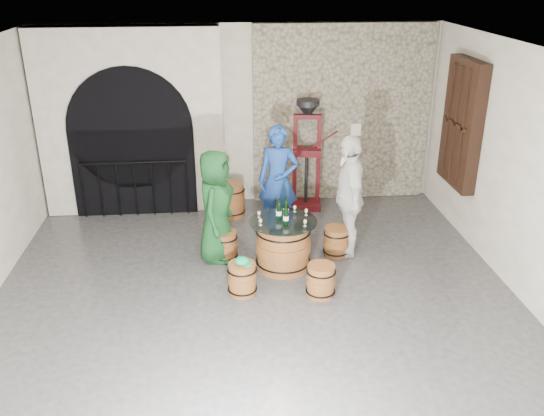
{
  "coord_description": "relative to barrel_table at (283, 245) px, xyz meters",
  "views": [
    {
      "loc": [
        -0.39,
        -6.08,
        4.14
      ],
      "look_at": [
        0.27,
        1.08,
        1.05
      ],
      "focal_mm": 38.0,
      "sensor_mm": 36.0,
      "label": 1
    }
  ],
  "objects": [
    {
      "name": "ground",
      "position": [
        -0.45,
        -1.3,
        -0.37
      ],
      "size": [
        8.0,
        8.0,
        0.0
      ],
      "primitive_type": "plane",
      "color": "#323235",
      "rests_on": "ground"
    },
    {
      "name": "wall_back",
      "position": [
        -0.45,
        2.7,
        1.23
      ],
      "size": [
        8.0,
        0.0,
        8.0
      ],
      "primitive_type": "plane",
      "rotation": [
        1.57,
        0.0,
        0.0
      ],
      "color": "beige",
      "rests_on": "ground"
    },
    {
      "name": "ceiling",
      "position": [
        -0.45,
        -1.3,
        2.83
      ],
      "size": [
        8.0,
        8.0,
        0.0
      ],
      "primitive_type": "plane",
      "rotation": [
        3.14,
        0.0,
        0.0
      ],
      "color": "beige",
      "rests_on": "wall_back"
    },
    {
      "name": "stone_facing_panel",
      "position": [
        1.35,
        2.64,
        1.23
      ],
      "size": [
        3.2,
        0.12,
        3.18
      ],
      "primitive_type": "cube",
      "color": "gray",
      "rests_on": "ground"
    },
    {
      "name": "arched_opening",
      "position": [
        -2.35,
        2.43,
        1.21
      ],
      "size": [
        3.1,
        0.6,
        3.19
      ],
      "color": "beige",
      "rests_on": "ground"
    },
    {
      "name": "shuttered_window",
      "position": [
        2.93,
        1.1,
        1.43
      ],
      "size": [
        0.23,
        1.1,
        2.0
      ],
      "color": "black",
      "rests_on": "wall_right"
    },
    {
      "name": "barrel_table",
      "position": [
        0.0,
        0.0,
        0.0
      ],
      "size": [
        0.97,
        0.97,
        0.75
      ],
      "color": "brown",
      "rests_on": "ground"
    },
    {
      "name": "barrel_stool_left",
      "position": [
        -0.84,
        0.34,
        -0.15
      ],
      "size": [
        0.4,
        0.4,
        0.45
      ],
      "color": "brown",
      "rests_on": "ground"
    },
    {
      "name": "barrel_stool_far",
      "position": [
        0.04,
        0.91,
        -0.15
      ],
      "size": [
        0.4,
        0.4,
        0.45
      ],
      "color": "brown",
      "rests_on": "ground"
    },
    {
      "name": "barrel_stool_right",
      "position": [
        0.85,
        0.32,
        -0.15
      ],
      "size": [
        0.4,
        0.4,
        0.45
      ],
      "color": "brown",
      "rests_on": "ground"
    },
    {
      "name": "barrel_stool_near_right",
      "position": [
        0.42,
        -0.81,
        -0.15
      ],
      "size": [
        0.4,
        0.4,
        0.45
      ],
      "color": "brown",
      "rests_on": "ground"
    },
    {
      "name": "barrel_stool_near_left",
      "position": [
        -0.62,
        -0.66,
        -0.15
      ],
      "size": [
        0.4,
        0.4,
        0.45
      ],
      "color": "brown",
      "rests_on": "ground"
    },
    {
      "name": "green_cap",
      "position": [
        -0.62,
        -0.66,
        0.12
      ],
      "size": [
        0.23,
        0.19,
        0.1
      ],
      "color": "#0D965A",
      "rests_on": "barrel_stool_near_left"
    },
    {
      "name": "person_green",
      "position": [
        -0.95,
        0.38,
        0.48
      ],
      "size": [
        0.73,
        0.94,
        1.7
      ],
      "primitive_type": "imported",
      "rotation": [
        0.0,
        0.0,
        1.31
      ],
      "color": "#11401B",
      "rests_on": "ground"
    },
    {
      "name": "person_blue",
      "position": [
        0.05,
        1.25,
        0.53
      ],
      "size": [
        0.74,
        0.57,
        1.8
      ],
      "primitive_type": "imported",
      "rotation": [
        0.0,
        0.0,
        -0.24
      ],
      "color": "navy",
      "rests_on": "ground"
    },
    {
      "name": "person_white",
      "position": [
        1.02,
        0.38,
        0.56
      ],
      "size": [
        0.5,
        1.12,
        1.87
      ],
      "primitive_type": "imported",
      "rotation": [
        0.0,
        0.0,
        -1.62
      ],
      "color": "silver",
      "rests_on": "ground"
    },
    {
      "name": "wine_bottle_left",
      "position": [
        -0.06,
        0.05,
        0.51
      ],
      "size": [
        0.08,
        0.08,
        0.32
      ],
      "color": "black",
      "rests_on": "barrel_table"
    },
    {
      "name": "wine_bottle_center",
      "position": [
        0.02,
        -0.13,
        0.51
      ],
      "size": [
        0.08,
        0.08,
        0.32
      ],
      "color": "black",
      "rests_on": "barrel_table"
    },
    {
      "name": "wine_bottle_right",
      "position": [
        0.05,
        0.13,
        0.51
      ],
      "size": [
        0.08,
        0.08,
        0.32
      ],
      "color": "black",
      "rests_on": "barrel_table"
    },
    {
      "name": "tasting_glass_a",
      "position": [
        -0.33,
        -0.13,
        0.43
      ],
      "size": [
        0.05,
        0.05,
        0.1
      ],
      "primitive_type": null,
      "color": "orange",
      "rests_on": "barrel_table"
    },
    {
      "name": "tasting_glass_b",
      "position": [
        0.35,
        0.16,
        0.43
      ],
      "size": [
        0.05,
        0.05,
        0.1
      ],
      "primitive_type": null,
      "color": "orange",
      "rests_on": "barrel_table"
    },
    {
      "name": "tasting_glass_c",
      "position": [
        -0.07,
        0.18,
        0.43
      ],
      "size": [
        0.05,
        0.05,
        0.1
      ],
      "primitive_type": null,
      "color": "orange",
      "rests_on": "barrel_table"
    },
    {
      "name": "tasting_glass_d",
      "position": [
        0.2,
        0.3,
        0.43
      ],
      "size": [
        0.05,
        0.05,
        0.1
      ],
      "primitive_type": null,
      "color": "orange",
      "rests_on": "barrel_table"
    },
    {
      "name": "tasting_glass_e",
      "position": [
        0.28,
        -0.21,
        0.43
      ],
      "size": [
        0.05,
        0.05,
        0.1
      ],
      "primitive_type": null,
      "color": "orange",
      "rests_on": "barrel_table"
    },
    {
      "name": "tasting_glass_f",
      "position": [
        -0.34,
        0.14,
        0.43
      ],
      "size": [
        0.05,
        0.05,
        0.1
      ],
      "primitive_type": null,
      "color": "orange",
      "rests_on": "barrel_table"
    },
    {
      "name": "side_barrel",
      "position": [
        -0.68,
        1.94,
        -0.07
      ],
      "size": [
        0.46,
        0.46,
        0.61
      ],
      "rotation": [
        0.0,
        0.0,
        0.34
      ],
      "color": "brown",
      "rests_on": "ground"
    },
    {
      "name": "corking_press",
      "position": [
        0.66,
        2.2,
        0.78
      ],
      "size": [
        0.83,
        0.51,
        1.98
      ],
      "rotation": [
        0.0,
        0.0,
        -0.13
      ],
      "color": "#450B10",
      "rests_on": "ground"
    },
    {
      "name": "control_box",
      "position": [
        1.6,
        2.56,
        0.98
      ],
      "size": [
        0.18,
        0.1,
        0.22
      ],
      "primitive_type": "cube",
      "color": "silver",
      "rests_on": "wall_back"
    }
  ]
}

